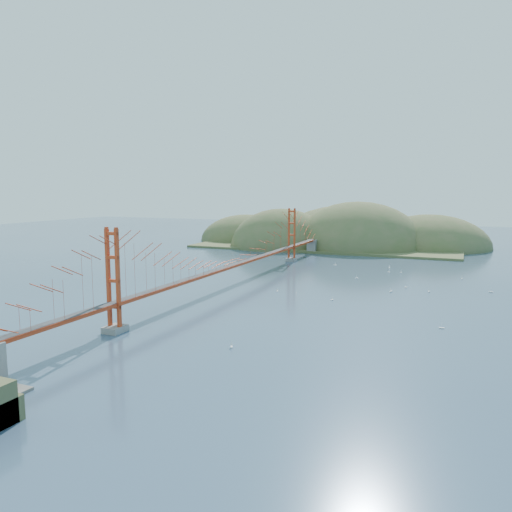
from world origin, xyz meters
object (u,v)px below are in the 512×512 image
at_px(sailboat_0, 277,291).
at_px(bridge, 233,243).
at_px(sailboat_2, 442,327).
at_px(sailboat_1, 429,291).

bearing_deg(sailboat_0, bridge, 165.37).
distance_m(bridge, sailboat_0, 11.36).
bearing_deg(bridge, sailboat_0, -14.63).
relative_size(sailboat_2, sailboat_0, 1.13).
bearing_deg(sailboat_0, sailboat_2, -26.27).
xyz_separation_m(sailboat_1, sailboat_0, (-21.70, -8.68, 0.00)).
xyz_separation_m(bridge, sailboat_0, (8.76, -2.29, -6.87)).
distance_m(bridge, sailboat_2, 36.95).
bearing_deg(bridge, sailboat_1, 11.86).
bearing_deg(sailboat_1, sailboat_2, -82.15).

